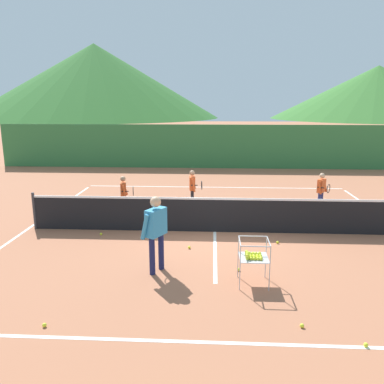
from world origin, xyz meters
name	(u,v)px	position (x,y,z in m)	size (l,w,h in m)	color
ground_plane	(215,232)	(0.00, 0.00, 0.00)	(120.00, 120.00, 0.00)	#A86647
line_baseline_near	(216,343)	(0.00, -5.05, 0.00)	(10.58, 0.08, 0.01)	white
line_baseline_far	(214,187)	(0.00, 5.68, 0.00)	(10.58, 0.08, 0.01)	white
line_sideline_west	(29,228)	(-5.29, 0.00, 0.00)	(0.08, 10.72, 0.01)	white
line_service_center	(215,232)	(0.00, 0.00, 0.00)	(0.08, 6.27, 0.01)	white
tennis_net	(215,214)	(0.00, 0.00, 0.50)	(10.23, 0.08, 1.05)	#333338
instructor	(156,227)	(-1.24, -2.61, 0.99)	(0.53, 0.82, 1.64)	#191E4C
student_0	(124,192)	(-2.85, 1.46, 0.76)	(0.50, 0.56, 1.26)	black
student_1	(193,186)	(-0.74, 2.38, 0.78)	(0.46, 0.60, 1.30)	black
student_2	(322,188)	(3.49, 2.34, 0.75)	(0.42, 0.69, 1.25)	navy
ball_cart	(253,256)	(0.73, -3.07, 0.58)	(0.58, 0.58, 0.90)	#B7B7BC
tennis_ball_0	(278,242)	(1.59, -0.83, 0.03)	(0.07, 0.07, 0.07)	yellow
tennis_ball_1	(302,326)	(1.37, -4.57, 0.03)	(0.07, 0.07, 0.07)	yellow
tennis_ball_2	(239,269)	(0.50, -2.51, 0.03)	(0.07, 0.07, 0.07)	yellow
tennis_ball_3	(101,234)	(-3.07, -0.44, 0.03)	(0.07, 0.07, 0.07)	yellow
tennis_ball_4	(189,247)	(-0.63, -1.29, 0.03)	(0.07, 0.07, 0.07)	yellow
tennis_ball_5	(366,345)	(2.20, -5.03, 0.03)	(0.07, 0.07, 0.07)	yellow
tennis_ball_8	(44,325)	(-2.75, -4.78, 0.03)	(0.07, 0.07, 0.07)	yellow
windscreen_fence	(214,147)	(0.00, 10.47, 1.16)	(23.27, 0.08, 2.33)	#33753D
hill_0	(95,81)	(-25.50, 74.84, 7.72)	(52.97, 52.97, 15.44)	#2D6628
hill_1	(376,92)	(32.77, 71.88, 5.23)	(41.67, 41.67, 10.46)	#38702D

